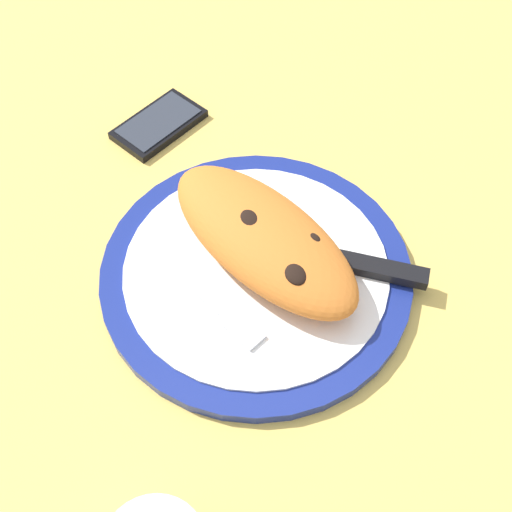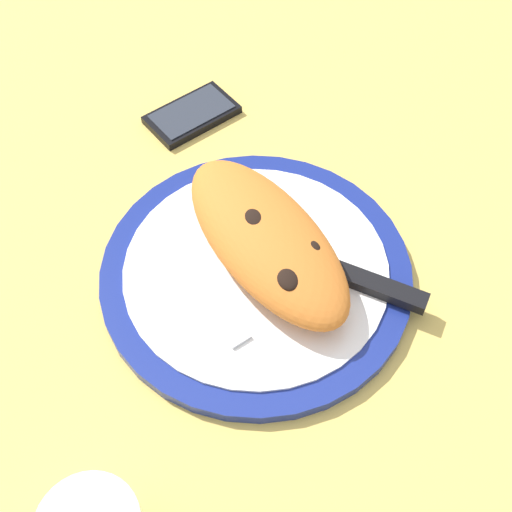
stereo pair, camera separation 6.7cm
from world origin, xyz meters
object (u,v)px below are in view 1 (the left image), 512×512
at_px(smartphone, 159,124).
at_px(calzone, 263,238).
at_px(knife, 349,263).
at_px(plate, 256,272).
at_px(fork, 212,303).

bearing_deg(smartphone, calzone, -13.15).
bearing_deg(calzone, smartphone, 166.85).
height_order(calzone, knife, calzone).
bearing_deg(knife, smartphone, 179.23).
bearing_deg(smartphone, plate, -16.70).
xyz_separation_m(fork, knife, (0.07, 0.13, 0.00)).
height_order(calzone, smartphone, calzone).
distance_m(fork, knife, 0.15).
bearing_deg(knife, plate, -134.00).
bearing_deg(plate, knife, 46.00).
relative_size(knife, smartphone, 1.87).
bearing_deg(smartphone, fork, -28.97).
bearing_deg(calzone, plate, -68.33).
relative_size(calzone, smartphone, 2.18).
bearing_deg(fork, knife, 63.32).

